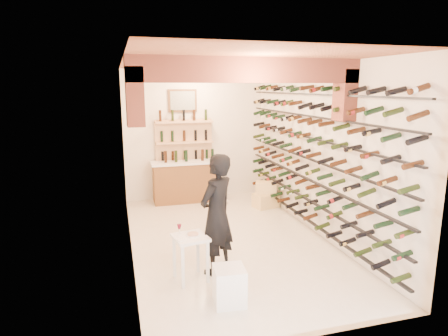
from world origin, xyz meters
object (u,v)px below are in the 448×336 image
object	(u,v)px
wine_rack	(306,154)
white_stool	(229,286)
person	(217,214)
chrome_barstool	(219,215)
tasting_table	(190,244)
crate_lower	(266,200)
back_counter	(186,180)

from	to	relation	value
wine_rack	white_stool	size ratio (longest dim) A/B	11.47
wine_rack	person	world-z (taller)	wine_rack
wine_rack	chrome_barstool	world-z (taller)	wine_rack
white_stool	tasting_table	bearing A→B (deg)	115.55
chrome_barstool	crate_lower	distance (m)	2.10
white_stool	chrome_barstool	xyz separation A→B (m)	(0.48, 2.29, 0.16)
wine_rack	tasting_table	distance (m)	2.98
wine_rack	crate_lower	world-z (taller)	wine_rack
chrome_barstool	white_stool	bearing A→B (deg)	-101.72
white_stool	person	world-z (taller)	person
wine_rack	person	size ratio (longest dim) A/B	3.11
tasting_table	crate_lower	xyz separation A→B (m)	(2.36, 2.96, -0.39)
person	crate_lower	size ratio (longest dim) A/B	3.34
back_counter	chrome_barstool	xyz separation A→B (m)	(0.18, -2.42, -0.13)
back_counter	crate_lower	distance (m)	2.00
tasting_table	white_stool	xyz separation A→B (m)	(0.37, -0.77, -0.31)
person	crate_lower	xyz separation A→B (m)	(1.92, 2.80, -0.75)
wine_rack	tasting_table	size ratio (longest dim) A/B	6.94
wine_rack	white_stool	distance (m)	3.24
tasting_table	white_stool	world-z (taller)	tasting_table
crate_lower	white_stool	bearing A→B (deg)	-118.15
wine_rack	back_counter	size ratio (longest dim) A/B	3.35
back_counter	white_stool	bearing A→B (deg)	-93.54
white_stool	wine_rack	bearing A→B (deg)	44.24
wine_rack	tasting_table	xyz separation A→B (m)	(-2.49, -1.30, -0.99)
wine_rack	person	distance (m)	2.43
tasting_table	chrome_barstool	size ratio (longest dim) A/B	1.17
person	crate_lower	world-z (taller)	person
person	chrome_barstool	bearing A→B (deg)	-145.31
tasting_table	crate_lower	bearing A→B (deg)	41.45
wine_rack	chrome_barstool	distance (m)	2.02
back_counter	person	size ratio (longest dim) A/B	0.93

